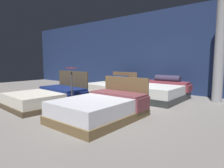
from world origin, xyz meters
TOP-DOWN VIEW (x-y plane):
  - ground_plane at (0.00, 0.00)m, footprint 18.00×18.00m
  - showroom_back_wall at (0.00, 3.12)m, footprint 18.00×0.06m
  - bed_0 at (-1.11, -1.54)m, footprint 1.79×2.13m
  - bed_1 at (1.07, -1.53)m, footprint 1.51×2.10m
  - bed_2 at (-1.10, 1.48)m, footprint 1.48×1.99m
  - bed_3 at (1.06, 1.44)m, footprint 1.73×2.03m
  - price_sign at (0.00, -1.50)m, footprint 0.28×0.24m
  - support_pillar at (2.70, 2.34)m, footprint 0.31×0.31m

SIDE VIEW (x-z plane):
  - ground_plane at x=0.00m, z-range -0.02..0.00m
  - bed_0 at x=-1.11m, z-range -0.27..0.74m
  - bed_2 at x=-1.10m, z-range -0.18..0.67m
  - bed_1 at x=1.07m, z-range -0.20..0.72m
  - bed_3 at x=1.06m, z-range -0.13..0.69m
  - price_sign at x=0.00m, z-range -0.12..1.04m
  - showroom_back_wall at x=0.00m, z-range 0.00..3.50m
  - support_pillar at x=2.70m, z-range 0.00..3.50m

